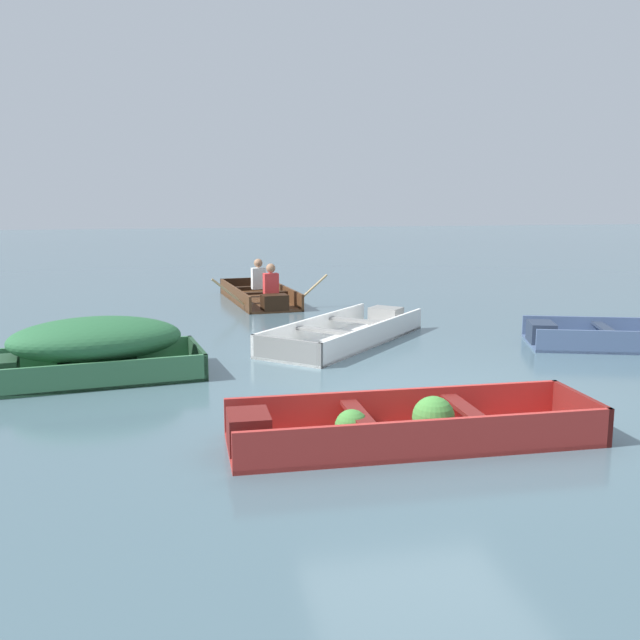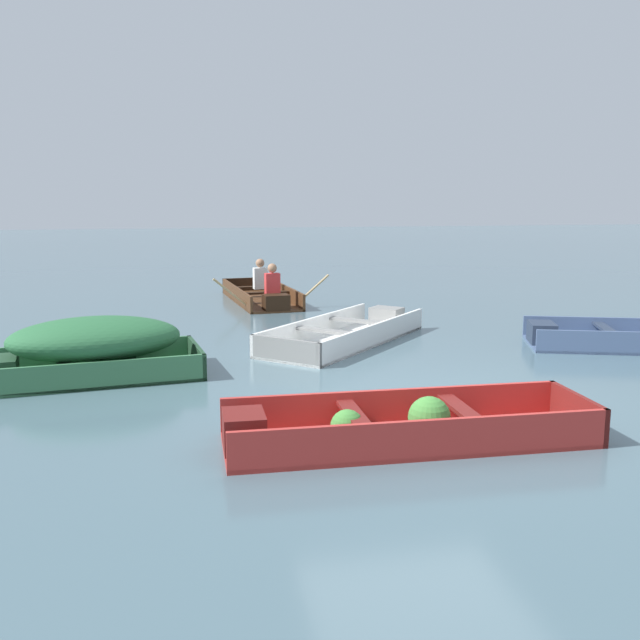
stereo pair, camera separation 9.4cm
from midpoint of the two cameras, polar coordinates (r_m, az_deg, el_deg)
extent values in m
plane|color=#47606B|center=(7.91, 8.04, -6.38)|extent=(80.00, 80.00, 0.00)
cube|color=#AD2D28|center=(6.63, 7.06, -9.44)|extent=(3.36, 1.01, 0.04)
cube|color=#AD2D28|center=(6.15, 8.50, -9.48)|extent=(3.36, 0.05, 0.36)
cube|color=#AD2D28|center=(7.02, 5.86, -6.94)|extent=(3.36, 0.05, 0.36)
cube|color=maroon|center=(7.26, 19.70, -6.92)|extent=(0.05, 1.01, 0.36)
cube|color=maroon|center=(6.29, -6.16, -8.82)|extent=(0.36, 0.45, 0.32)
cube|color=maroon|center=(6.42, 2.79, -7.69)|extent=(0.16, 0.91, 0.04)
cube|color=maroon|center=(6.73, 11.22, -7.05)|extent=(0.16, 0.91, 0.04)
sphere|color=#428438|center=(6.39, 2.13, -8.50)|extent=(0.31, 0.31, 0.31)
sphere|color=#428438|center=(6.57, 8.65, -7.70)|extent=(0.39, 0.39, 0.39)
cube|color=#387047|center=(9.17, -17.61, -4.32)|extent=(2.65, 1.57, 0.04)
cube|color=#387047|center=(8.57, -17.52, -4.32)|extent=(2.48, 0.41, 0.33)
cube|color=#387047|center=(9.71, -17.79, -2.67)|extent=(2.48, 0.41, 0.33)
cube|color=#1E3D27|center=(9.25, -10.07, -2.96)|extent=(0.23, 1.22, 0.33)
cube|color=#1E3D27|center=(9.17, -24.36, -3.72)|extent=(0.44, 0.60, 0.30)
cube|color=#1E3D27|center=(9.12, -20.04, -3.08)|extent=(0.32, 1.13, 0.04)
cube|color=#1E3D27|center=(9.13, -15.34, -2.79)|extent=(0.32, 1.13, 0.04)
ellipsoid|color=#286038|center=(9.07, -17.77, -1.45)|extent=(2.19, 1.44, 0.53)
cube|color=#475B7F|center=(11.50, 23.91, -1.86)|extent=(3.39, 2.11, 0.04)
cube|color=#475B7F|center=(12.01, 23.15, -0.60)|extent=(3.04, 1.01, 0.34)
cube|color=#273246|center=(11.12, 17.05, -0.94)|extent=(0.51, 0.63, 0.30)
cube|color=#273246|center=(11.32, 21.70, -0.68)|extent=(0.49, 1.10, 0.04)
cube|color=white|center=(10.82, 1.70, -1.68)|extent=(3.01, 3.16, 0.04)
cube|color=white|center=(11.06, -0.72, -0.64)|extent=(2.22, 2.44, 0.34)
cube|color=white|center=(10.54, 4.24, -1.19)|extent=(2.22, 2.44, 0.34)
cube|color=gray|center=(9.45, -3.04, -2.50)|extent=(0.86, 0.79, 0.34)
cube|color=gray|center=(12.05, 5.06, 0.30)|extent=(0.62, 0.61, 0.30)
cube|color=gray|center=(11.19, 2.92, -0.08)|extent=(0.86, 0.80, 0.04)
cube|color=gray|center=(10.36, 0.39, -0.90)|extent=(0.86, 0.80, 0.04)
cube|color=#4C2D19|center=(14.92, -5.10, 1.55)|extent=(1.42, 3.15, 0.04)
cube|color=#4C2D19|center=(15.02, -3.21, 2.19)|extent=(0.40, 3.03, 0.33)
cube|color=#4C2D19|center=(14.79, -7.04, 2.01)|extent=(0.40, 3.03, 0.33)
cube|color=black|center=(16.35, -6.28, 2.79)|extent=(1.07, 0.17, 0.33)
cube|color=black|center=(13.60, -3.85, 1.42)|extent=(0.52, 0.41, 0.30)
cube|color=black|center=(14.44, -4.71, 2.18)|extent=(0.98, 0.27, 0.04)
cube|color=black|center=(15.33, -5.50, 2.63)|extent=(0.98, 0.27, 0.04)
cube|color=white|center=(14.85, -5.13, 3.33)|extent=(0.30, 0.21, 0.44)
sphere|color=#9E7051|center=(14.82, -5.15, 4.56)|extent=(0.18, 0.18, 0.18)
cube|color=red|center=(13.82, -4.15, 2.84)|extent=(0.30, 0.21, 0.44)
sphere|color=#9E7051|center=(13.79, -4.16, 4.16)|extent=(0.18, 0.18, 0.18)
cylinder|color=tan|center=(14.06, -0.83, 2.54)|extent=(0.64, 0.12, 0.55)
cylinder|color=tan|center=(13.66, -7.54, 2.24)|extent=(0.64, 0.12, 0.55)
camera|label=1|loc=(0.05, -90.25, -0.04)|focal=40.00mm
camera|label=2|loc=(0.05, 89.75, 0.04)|focal=40.00mm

